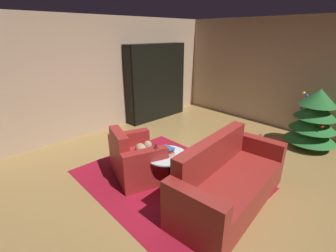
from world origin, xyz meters
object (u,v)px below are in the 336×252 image
(armchair_red, at_px, (135,160))
(decorated_tree, at_px, (314,119))
(bookshelf_unit, at_px, (159,83))
(bottle_on_table, at_px, (156,153))
(couch_red, at_px, (227,183))
(book_stack_on_table, at_px, (168,151))
(coffee_table, at_px, (166,157))

(armchair_red, distance_m, decorated_tree, 3.70)
(bookshelf_unit, relative_size, bottle_on_table, 8.13)
(bookshelf_unit, distance_m, armchair_red, 3.13)
(couch_red, distance_m, book_stack_on_table, 1.02)
(armchair_red, distance_m, coffee_table, 0.54)
(bookshelf_unit, relative_size, coffee_table, 2.92)
(bookshelf_unit, xyz_separation_m, coffee_table, (2.45, -2.04, -0.54))
(couch_red, relative_size, decorated_tree, 1.66)
(bookshelf_unit, bearing_deg, couch_red, -27.28)
(bottle_on_table, bearing_deg, book_stack_on_table, 87.13)
(armchair_red, height_order, coffee_table, armchair_red)
(armchair_red, distance_m, bottle_on_table, 0.52)
(armchair_red, height_order, book_stack_on_table, armchair_red)
(bookshelf_unit, bearing_deg, decorated_tree, 15.54)
(armchair_red, bearing_deg, couch_red, 20.96)
(bottle_on_table, bearing_deg, coffee_table, 87.96)
(armchair_red, xyz_separation_m, bottle_on_table, (0.44, 0.09, 0.27))
(armchair_red, relative_size, decorated_tree, 0.89)
(armchair_red, bearing_deg, coffee_table, 31.93)
(armchair_red, xyz_separation_m, book_stack_on_table, (0.45, 0.31, 0.23))
(coffee_table, distance_m, bottle_on_table, 0.24)
(armchair_red, xyz_separation_m, decorated_tree, (1.61, 3.32, 0.32))
(book_stack_on_table, xyz_separation_m, decorated_tree, (1.16, 3.01, 0.10))
(bookshelf_unit, distance_m, couch_red, 3.91)
(couch_red, bearing_deg, coffee_table, -164.66)
(couch_red, bearing_deg, decorated_tree, 86.12)
(book_stack_on_table, bearing_deg, armchair_red, -145.15)
(bottle_on_table, relative_size, decorated_tree, 0.20)
(armchair_red, relative_size, bottle_on_table, 4.50)
(couch_red, xyz_separation_m, book_stack_on_table, (-0.97, -0.23, 0.21))
(book_stack_on_table, relative_size, decorated_tree, 0.19)
(coffee_table, height_order, decorated_tree, decorated_tree)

